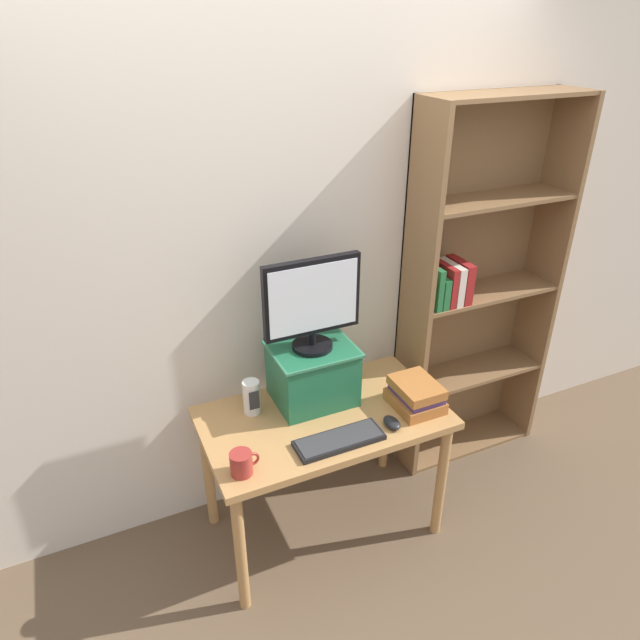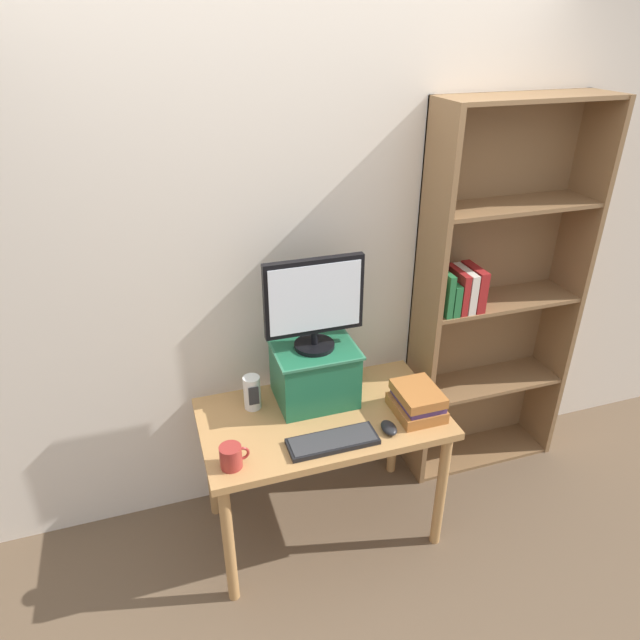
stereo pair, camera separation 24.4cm
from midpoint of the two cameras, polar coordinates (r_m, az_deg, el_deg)
The scene contains 11 objects.
ground_plane at distance 3.13m, azimuth -2.03°, elevation -19.88°, with size 12.00×12.00×0.00m, color brown.
back_wall at distance 2.70m, azimuth -6.04°, elevation 5.67°, with size 7.00×0.08×2.60m.
desk at distance 2.70m, azimuth -2.26°, elevation -11.12°, with size 1.11×0.63×0.71m.
bookshelf_unit at distance 3.14m, azimuth 13.05°, elevation 2.90°, with size 0.87×0.28×2.02m.
riser_box at distance 2.67m, azimuth -3.38°, elevation -5.32°, with size 0.38×0.32×0.28m.
computer_monitor at distance 2.48m, azimuth -3.60°, elevation 1.70°, with size 0.45×0.18×0.43m.
keyboard at distance 2.49m, azimuth -0.93°, elevation -12.02°, with size 0.39×0.14×0.02m.
computer_mouse at distance 2.58m, azimuth 4.49°, elevation -10.30°, with size 0.06×0.10×0.04m.
book_stack at distance 2.68m, azimuth 7.00°, elevation -7.52°, with size 0.21×0.24×0.13m.
coffee_mug at distance 2.36m, azimuth -10.86°, elevation -13.99°, with size 0.12×0.09×0.10m.
desk_speaker at distance 2.65m, azimuth -9.51°, elevation -7.70°, with size 0.08×0.08×0.17m.
Camera 1 is at (-0.88, -1.90, 2.33)m, focal length 32.00 mm.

